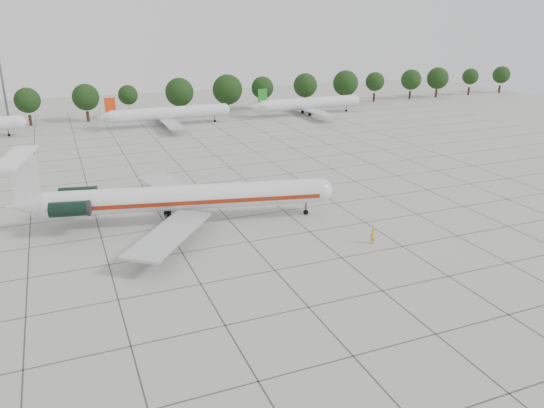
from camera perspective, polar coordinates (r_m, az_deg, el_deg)
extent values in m
plane|color=#A4A49D|center=(62.77, -2.51, -4.08)|extent=(260.00, 260.00, 0.00)
cube|color=#383838|center=(76.07, -6.37, 0.18)|extent=(170.00, 170.00, 0.02)
cylinder|color=silver|center=(68.29, -8.96, 0.73)|extent=(34.44, 10.72, 3.17)
sphere|color=silver|center=(70.49, 5.23, 1.51)|extent=(3.17, 3.17, 3.17)
cone|color=silver|center=(71.03, -25.03, -0.20)|extent=(5.39, 4.15, 3.17)
cube|color=maroon|center=(69.89, -8.97, 0.97)|extent=(32.82, 7.47, 0.53)
cube|color=maroon|center=(66.85, -8.92, 0.09)|extent=(32.82, 7.47, 0.53)
cube|color=#B7BABC|center=(76.94, -10.83, 1.79)|extent=(7.38, 15.02, 0.29)
cube|color=#B7BABC|center=(60.70, -10.99, -3.19)|extent=(12.32, 14.10, 0.29)
cube|color=black|center=(71.58, -20.21, 0.86)|extent=(2.34, 1.68, 0.24)
cylinder|color=black|center=(72.21, -20.13, 1.03)|extent=(4.90, 2.80, 1.83)
cube|color=black|center=(67.57, -20.81, -0.31)|extent=(2.34, 1.68, 0.24)
cylinder|color=black|center=(66.95, -20.91, -0.51)|extent=(4.90, 2.80, 1.83)
cube|color=silver|center=(69.92, -25.05, 2.42)|extent=(3.06, 0.94, 5.77)
cube|color=silver|center=(69.44, -25.91, 4.49)|extent=(5.36, 11.88, 0.21)
cylinder|color=black|center=(70.85, 3.66, -0.45)|extent=(0.23, 0.23, 1.83)
cylinder|color=black|center=(71.05, 3.65, -0.89)|extent=(0.72, 0.41, 0.67)
cylinder|color=black|center=(71.40, -11.22, -0.36)|extent=(0.28, 0.28, 1.73)
cylinder|color=black|center=(71.66, -11.18, -0.93)|extent=(1.06, 0.77, 0.96)
cylinder|color=black|center=(66.72, -11.29, -1.82)|extent=(0.28, 0.28, 1.73)
cylinder|color=black|center=(67.00, -11.25, -2.43)|extent=(1.06, 0.77, 0.96)
imported|color=#ED9F0D|center=(62.99, 10.76, -3.38)|extent=(0.83, 0.70, 1.94)
cylinder|color=silver|center=(130.65, -10.99, 9.58)|extent=(27.20, 3.00, 3.00)
cube|color=#B7BABC|center=(130.67, -11.38, 9.02)|extent=(3.50, 27.20, 0.25)
cube|color=red|center=(128.28, -17.02, 10.08)|extent=(2.40, 0.25, 3.60)
cylinder|color=black|center=(133.05, -11.54, 8.58)|extent=(0.80, 0.45, 0.80)
cylinder|color=black|center=(128.81, -11.14, 8.25)|extent=(0.80, 0.45, 0.80)
cylinder|color=silver|center=(143.26, 4.08, 10.77)|extent=(27.20, 3.00, 3.00)
cube|color=#B7BABC|center=(143.02, 3.70, 10.27)|extent=(3.50, 27.20, 0.25)
cube|color=#1C8221|center=(137.48, -1.03, 11.53)|extent=(2.40, 0.25, 3.60)
cylinder|color=black|center=(145.20, 3.31, 9.86)|extent=(0.80, 0.45, 0.80)
cylinder|color=black|center=(141.31, 4.08, 9.57)|extent=(0.80, 0.45, 0.80)
cylinder|color=#332114|center=(141.25, -24.55, 8.20)|extent=(0.70, 0.70, 2.50)
sphere|color=black|center=(140.52, -24.83, 10.09)|extent=(5.99, 5.99, 5.99)
cylinder|color=#332114|center=(141.34, -19.19, 8.89)|extent=(0.70, 0.70, 2.50)
sphere|color=black|center=(140.61, -19.41, 10.78)|extent=(6.50, 6.50, 6.50)
cylinder|color=#332114|center=(142.26, -15.06, 9.37)|extent=(0.70, 0.70, 2.50)
sphere|color=black|center=(141.53, -15.23, 11.26)|extent=(4.93, 4.93, 4.93)
cylinder|color=#332114|center=(144.50, -9.82, 9.91)|extent=(0.70, 0.70, 2.50)
sphere|color=black|center=(143.78, -9.93, 11.77)|extent=(7.40, 7.40, 7.40)
cylinder|color=#332114|center=(147.89, -4.76, 10.35)|extent=(0.70, 0.70, 2.50)
sphere|color=black|center=(147.19, -4.82, 12.17)|extent=(8.08, 8.08, 8.08)
cylinder|color=#332114|center=(151.25, -1.02, 10.62)|extent=(0.70, 0.70, 2.50)
sphere|color=black|center=(150.56, -1.03, 12.40)|extent=(6.17, 6.17, 6.17)
cylinder|color=#332114|center=(156.47, 3.56, 10.90)|extent=(0.70, 0.70, 2.50)
sphere|color=black|center=(155.81, 3.60, 12.62)|extent=(6.82, 6.82, 6.82)
cylinder|color=#332114|center=(162.60, 7.83, 11.09)|extent=(0.70, 0.70, 2.50)
sphere|color=black|center=(161.96, 7.91, 12.75)|extent=(7.44, 7.44, 7.44)
cylinder|color=#332114|center=(167.89, 10.91, 11.19)|extent=(0.70, 0.70, 2.50)
sphere|color=black|center=(167.28, 11.01, 12.80)|extent=(5.66, 5.66, 5.66)
cylinder|color=#332114|center=(175.39, 14.60, 11.28)|extent=(0.70, 0.70, 2.50)
sphere|color=black|center=(174.80, 14.74, 12.81)|extent=(6.25, 6.25, 6.25)
cylinder|color=#332114|center=(181.62, 17.24, 11.31)|extent=(0.70, 0.70, 2.50)
sphere|color=black|center=(181.05, 17.39, 12.79)|extent=(6.79, 6.79, 6.79)
cylinder|color=#332114|center=(190.20, 20.39, 11.31)|extent=(0.70, 0.70, 2.50)
sphere|color=black|center=(189.66, 20.56, 12.73)|extent=(5.16, 5.16, 5.16)
cylinder|color=#332114|center=(199.28, 23.26, 11.29)|extent=(0.70, 0.70, 2.50)
sphere|color=black|center=(198.76, 23.45, 12.64)|extent=(5.68, 5.68, 5.68)
cylinder|color=slate|center=(147.02, -27.17, 12.67)|extent=(0.56, 0.56, 25.00)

